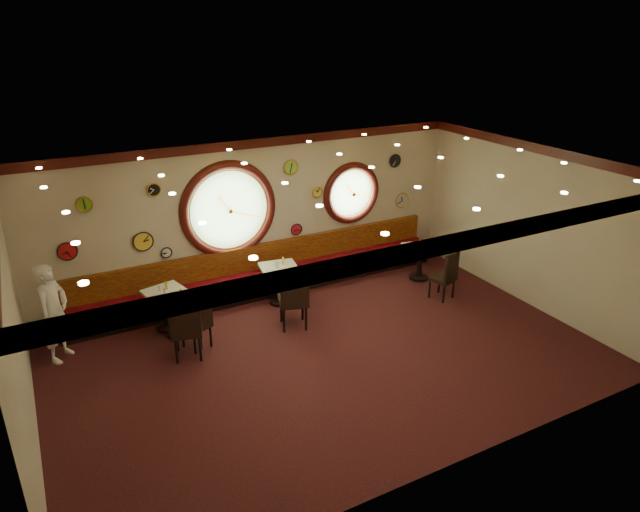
# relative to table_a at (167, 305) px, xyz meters

# --- Properties ---
(floor) EXTENTS (9.00, 6.00, 0.00)m
(floor) POSITION_rel_table_a_xyz_m (2.15, -2.21, -0.48)
(floor) COLOR #321017
(floor) RESTS_ON ground
(ceiling) EXTENTS (9.00, 6.00, 0.02)m
(ceiling) POSITION_rel_table_a_xyz_m (2.15, -2.21, 2.72)
(ceiling) COLOR gold
(ceiling) RESTS_ON wall_back
(wall_back) EXTENTS (9.00, 0.02, 3.20)m
(wall_back) POSITION_rel_table_a_xyz_m (2.15, 0.79, 1.12)
(wall_back) COLOR beige
(wall_back) RESTS_ON floor
(wall_front) EXTENTS (9.00, 0.02, 3.20)m
(wall_front) POSITION_rel_table_a_xyz_m (2.15, -5.21, 1.12)
(wall_front) COLOR beige
(wall_front) RESTS_ON floor
(wall_left) EXTENTS (0.02, 6.00, 3.20)m
(wall_left) POSITION_rel_table_a_xyz_m (-2.35, -2.21, 1.12)
(wall_left) COLOR beige
(wall_left) RESTS_ON floor
(wall_right) EXTENTS (0.02, 6.00, 3.20)m
(wall_right) POSITION_rel_table_a_xyz_m (6.65, -2.21, 1.12)
(wall_right) COLOR beige
(wall_right) RESTS_ON floor
(molding_back) EXTENTS (9.00, 0.10, 0.18)m
(molding_back) POSITION_rel_table_a_xyz_m (2.15, 0.74, 2.63)
(molding_back) COLOR #3E0F0B
(molding_back) RESTS_ON wall_back
(molding_front) EXTENTS (9.00, 0.10, 0.18)m
(molding_front) POSITION_rel_table_a_xyz_m (2.15, -5.16, 2.63)
(molding_front) COLOR #3E0F0B
(molding_front) RESTS_ON wall_back
(molding_right) EXTENTS (0.10, 6.00, 0.18)m
(molding_right) POSITION_rel_table_a_xyz_m (6.60, -2.21, 2.63)
(molding_right) COLOR #3E0F0B
(molding_right) RESTS_ON wall_back
(banquette_base) EXTENTS (8.00, 0.55, 0.20)m
(banquette_base) POSITION_rel_table_a_xyz_m (2.15, 0.51, -0.38)
(banquette_base) COLOR black
(banquette_base) RESTS_ON floor
(banquette_seat) EXTENTS (8.00, 0.55, 0.30)m
(banquette_seat) POSITION_rel_table_a_xyz_m (2.15, 0.51, -0.13)
(banquette_seat) COLOR #5A0710
(banquette_seat) RESTS_ON banquette_base
(banquette_back) EXTENTS (8.00, 0.10, 0.55)m
(banquette_back) POSITION_rel_table_a_xyz_m (2.15, 0.73, 0.27)
(banquette_back) COLOR #5E0F07
(banquette_back) RESTS_ON wall_back
(porthole_left_glass) EXTENTS (1.66, 0.02, 1.66)m
(porthole_left_glass) POSITION_rel_table_a_xyz_m (1.55, 0.79, 1.37)
(porthole_left_glass) COLOR #88B069
(porthole_left_glass) RESTS_ON wall_back
(porthole_left_frame) EXTENTS (1.98, 0.18, 1.98)m
(porthole_left_frame) POSITION_rel_table_a_xyz_m (1.55, 0.77, 1.37)
(porthole_left_frame) COLOR #3E0F0B
(porthole_left_frame) RESTS_ON wall_back
(porthole_left_ring) EXTENTS (1.61, 0.03, 1.61)m
(porthole_left_ring) POSITION_rel_table_a_xyz_m (1.55, 0.74, 1.37)
(porthole_left_ring) COLOR gold
(porthole_left_ring) RESTS_ON wall_back
(porthole_right_glass) EXTENTS (1.10, 0.02, 1.10)m
(porthole_right_glass) POSITION_rel_table_a_xyz_m (4.35, 0.79, 1.32)
(porthole_right_glass) COLOR #88B069
(porthole_right_glass) RESTS_ON wall_back
(porthole_right_frame) EXTENTS (1.38, 0.18, 1.38)m
(porthole_right_frame) POSITION_rel_table_a_xyz_m (4.35, 0.77, 1.32)
(porthole_right_frame) COLOR #3E0F0B
(porthole_right_frame) RESTS_ON wall_back
(porthole_right_ring) EXTENTS (1.09, 0.03, 1.09)m
(porthole_right_ring) POSITION_rel_table_a_xyz_m (4.35, 0.74, 1.32)
(porthole_right_ring) COLOR gold
(porthole_right_ring) RESTS_ON wall_back
(wall_clock_0) EXTENTS (0.30, 0.03, 0.30)m
(wall_clock_0) POSITION_rel_table_a_xyz_m (2.90, 0.75, 2.07)
(wall_clock_0) COLOR #91CD40
(wall_clock_0) RESTS_ON wall_back
(wall_clock_1) EXTENTS (0.24, 0.03, 0.24)m
(wall_clock_1) POSITION_rel_table_a_xyz_m (3.00, 0.75, 0.72)
(wall_clock_1) COLOR red
(wall_clock_1) RESTS_ON wall_back
(wall_clock_2) EXTENTS (0.26, 0.03, 0.26)m
(wall_clock_2) POSITION_rel_table_a_xyz_m (-1.05, 0.75, 1.87)
(wall_clock_2) COLOR #70BA25
(wall_clock_2) RESTS_ON wall_back
(wall_clock_3) EXTENTS (0.34, 0.03, 0.34)m
(wall_clock_3) POSITION_rel_table_a_xyz_m (5.70, 0.75, 0.97)
(wall_clock_3) COLOR silver
(wall_clock_3) RESTS_ON wall_back
(wall_clock_4) EXTENTS (0.32, 0.03, 0.32)m
(wall_clock_4) POSITION_rel_table_a_xyz_m (-1.45, 0.75, 1.07)
(wall_clock_4) COLOR red
(wall_clock_4) RESTS_ON wall_back
(wall_clock_5) EXTENTS (0.36, 0.03, 0.36)m
(wall_clock_5) POSITION_rel_table_a_xyz_m (-0.15, 0.75, 1.02)
(wall_clock_5) COLOR gold
(wall_clock_5) RESTS_ON wall_back
(wall_clock_6) EXTENTS (0.28, 0.03, 0.28)m
(wall_clock_6) POSITION_rel_table_a_xyz_m (5.45, 0.75, 1.92)
(wall_clock_6) COLOR black
(wall_clock_6) RESTS_ON wall_back
(wall_clock_7) EXTENTS (0.20, 0.03, 0.20)m
(wall_clock_7) POSITION_rel_table_a_xyz_m (0.25, 0.75, 0.72)
(wall_clock_7) COLOR silver
(wall_clock_7) RESTS_ON wall_back
(wall_clock_8) EXTENTS (0.24, 0.03, 0.24)m
(wall_clock_8) POSITION_rel_table_a_xyz_m (0.15, 0.75, 1.97)
(wall_clock_8) COLOR black
(wall_clock_8) RESTS_ON wall_back
(wall_clock_9) EXTENTS (0.22, 0.03, 0.22)m
(wall_clock_9) POSITION_rel_table_a_xyz_m (3.50, 0.75, 1.47)
(wall_clock_9) COLOR #E0DB4A
(wall_clock_9) RESTS_ON wall_back
(table_a) EXTENTS (0.84, 0.84, 0.76)m
(table_a) POSITION_rel_table_a_xyz_m (0.00, 0.00, 0.00)
(table_a) COLOR black
(table_a) RESTS_ON floor
(table_b) EXTENTS (0.72, 0.72, 0.69)m
(table_b) POSITION_rel_table_a_xyz_m (0.08, -0.32, -0.04)
(table_b) COLOR black
(table_b) RESTS_ON floor
(table_c) EXTENTS (0.83, 0.83, 0.78)m
(table_c) POSITION_rel_table_a_xyz_m (2.25, -0.01, 0.01)
(table_c) COLOR black
(table_c) RESTS_ON floor
(table_d) EXTENTS (0.84, 0.84, 0.75)m
(table_d) POSITION_rel_table_a_xyz_m (5.43, -0.40, -0.01)
(table_d) COLOR black
(table_d) RESTS_ON floor
(chair_a) EXTENTS (0.62, 0.62, 0.74)m
(chair_a) POSITION_rel_table_a_xyz_m (0.04, -1.20, 0.20)
(chair_a) COLOR black
(chair_a) RESTS_ON floor
(chair_b) EXTENTS (0.55, 0.55, 0.64)m
(chair_b) POSITION_rel_table_a_xyz_m (0.31, -0.95, 0.11)
(chair_b) COLOR black
(chair_b) RESTS_ON floor
(chair_c) EXTENTS (0.65, 0.65, 0.77)m
(chair_c) POSITION_rel_table_a_xyz_m (2.05, -1.10, 0.23)
(chair_c) COLOR black
(chair_c) RESTS_ON floor
(chair_d) EXTENTS (0.54, 0.54, 0.64)m
(chair_d) POSITION_rel_table_a_xyz_m (5.29, -1.46, 0.11)
(chair_d) COLOR black
(chair_d) RESTS_ON floor
(condiment_a_salt) EXTENTS (0.04, 0.04, 0.10)m
(condiment_a_salt) POSITION_rel_table_a_xyz_m (-0.09, 0.05, 0.33)
(condiment_a_salt) COLOR silver
(condiment_a_salt) RESTS_ON table_a
(condiment_b_salt) EXTENTS (0.04, 0.04, 0.11)m
(condiment_b_salt) POSITION_rel_table_a_xyz_m (-0.01, -0.26, 0.27)
(condiment_b_salt) COLOR silver
(condiment_b_salt) RESTS_ON table_b
(condiment_c_salt) EXTENTS (0.04, 0.04, 0.10)m
(condiment_c_salt) POSITION_rel_table_a_xyz_m (2.18, -0.01, 0.35)
(condiment_c_salt) COLOR silver
(condiment_c_salt) RESTS_ON table_c
(condiment_d_salt) EXTENTS (0.03, 0.03, 0.09)m
(condiment_d_salt) POSITION_rel_table_a_xyz_m (5.32, -0.30, 0.32)
(condiment_d_salt) COLOR #BCBBC0
(condiment_d_salt) RESTS_ON table_d
(condiment_a_pepper) EXTENTS (0.03, 0.03, 0.09)m
(condiment_a_pepper) POSITION_rel_table_a_xyz_m (-0.03, -0.09, 0.33)
(condiment_a_pepper) COLOR #BABABE
(condiment_a_pepper) RESTS_ON table_a
(condiment_b_pepper) EXTENTS (0.03, 0.03, 0.10)m
(condiment_b_pepper) POSITION_rel_table_a_xyz_m (0.06, -0.34, 0.26)
(condiment_b_pepper) COLOR silver
(condiment_b_pepper) RESTS_ON table_b
(condiment_c_pepper) EXTENTS (0.04, 0.04, 0.10)m
(condiment_c_pepper) POSITION_rel_table_a_xyz_m (2.21, -0.06, 0.35)
(condiment_c_pepper) COLOR #BDBDC1
(condiment_c_pepper) RESTS_ON table_c
(condiment_d_pepper) EXTENTS (0.03, 0.03, 0.09)m
(condiment_d_pepper) POSITION_rel_table_a_xyz_m (5.46, -0.41, 0.32)
(condiment_d_pepper) COLOR silver
(condiment_d_pepper) RESTS_ON table_d
(condiment_a_bottle) EXTENTS (0.05, 0.05, 0.17)m
(condiment_a_bottle) POSITION_rel_table_a_xyz_m (0.04, 0.08, 0.37)
(condiment_a_bottle) COLOR gold
(condiment_a_bottle) RESTS_ON table_a
(condiment_b_bottle) EXTENTS (0.05, 0.05, 0.15)m
(condiment_b_bottle) POSITION_rel_table_a_xyz_m (0.22, -0.25, 0.29)
(condiment_b_bottle) COLOR gold
(condiment_b_bottle) RESTS_ON table_b
(condiment_c_bottle) EXTENTS (0.05, 0.05, 0.15)m
(condiment_c_bottle) POSITION_rel_table_a_xyz_m (2.37, 0.07, 0.38)
(condiment_c_bottle) COLOR gold
(condiment_c_bottle) RESTS_ON table_c
(condiment_d_bottle) EXTENTS (0.04, 0.04, 0.14)m
(condiment_d_bottle) POSITION_rel_table_a_xyz_m (5.48, -0.29, 0.34)
(condiment_d_bottle) COLOR gold
(condiment_d_bottle) RESTS_ON table_d
(waiter) EXTENTS (0.71, 0.75, 1.72)m
(waiter) POSITION_rel_table_a_xyz_m (-1.85, -0.14, 0.38)
(waiter) COLOR white
(waiter) RESTS_ON floor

